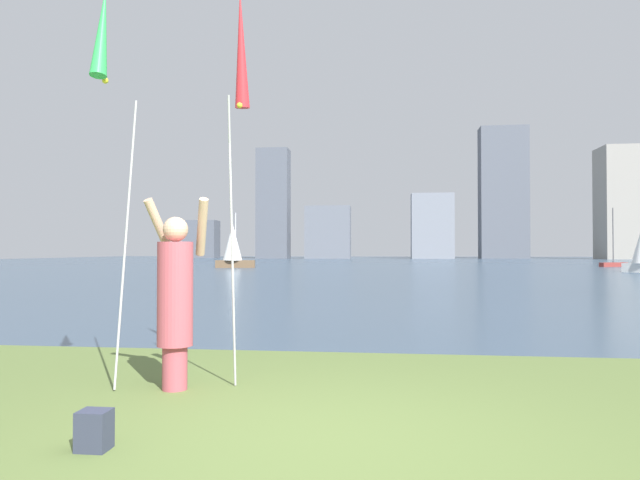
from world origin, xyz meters
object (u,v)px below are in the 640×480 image
at_px(sailboat_0, 613,263).
at_px(sailboat_5, 233,246).
at_px(bag, 94,430).
at_px(kite_flag_right, 241,58).
at_px(person, 176,295).
at_px(kite_flag_left, 104,46).
at_px(sailboat_4, 175,261).

height_order(sailboat_0, sailboat_5, sailboat_0).
height_order(bag, sailboat_0, sailboat_0).
xyz_separation_m(kite_flag_right, sailboat_5, (-10.61, 37.95, -1.76)).
bearing_deg(bag, sailboat_0, 65.25).
height_order(bag, sailboat_5, sailboat_5).
distance_m(person, sailboat_0, 49.44).
bearing_deg(kite_flag_left, bag, -63.80).
relative_size(bag, sailboat_0, 0.06).
relative_size(person, sailboat_5, 0.44).
distance_m(bag, sailboat_0, 50.97).
bearing_deg(kite_flag_left, person, 36.02).
bearing_deg(bag, kite_flag_right, 76.94).
bearing_deg(kite_flag_left, kite_flag_right, 35.47).
bearing_deg(sailboat_4, sailboat_0, -11.38).
height_order(person, sailboat_4, sailboat_4).
xyz_separation_m(sailboat_0, sailboat_4, (-42.05, 8.46, -0.07)).
bearing_deg(bag, kite_flag_left, 116.20).
distance_m(person, bag, 1.91).
relative_size(kite_flag_right, sailboat_4, 0.86).
relative_size(person, kite_flag_right, 0.46).
bearing_deg(sailboat_0, sailboat_5, -168.82).
bearing_deg(sailboat_0, kite_flag_left, -116.05).
xyz_separation_m(person, sailboat_4, (-20.64, 53.02, -0.71)).
bearing_deg(sailboat_4, kite_flag_left, -69.41).
height_order(kite_flag_right, sailboat_5, sailboat_5).
distance_m(kite_flag_right, bag, 4.00).
bearing_deg(person, sailboat_5, 105.15).
relative_size(sailboat_0, sailboat_4, 1.02).
height_order(sailboat_0, sailboat_4, sailboat_0).
xyz_separation_m(bag, sailboat_0, (21.34, 46.28, 0.18)).
bearing_deg(sailboat_5, sailboat_0, 11.18).
xyz_separation_m(person, sailboat_5, (-10.04, 38.34, 0.78)).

